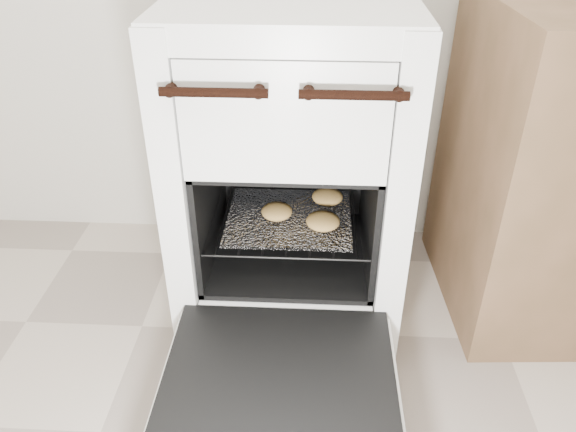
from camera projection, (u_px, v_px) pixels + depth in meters
name	position (u px, v px, depth m)	size (l,w,h in m)	color
stove	(291.00, 173.00, 1.46)	(0.56, 0.62, 0.85)	white
oven_door	(280.00, 374.00, 1.19)	(0.50, 0.39, 0.04)	black
oven_rack	(290.00, 216.00, 1.46)	(0.40, 0.39, 0.01)	black
foil_sheet	(289.00, 218.00, 1.44)	(0.31, 0.28, 0.01)	white
baked_rolls	(310.00, 210.00, 1.43)	(0.24, 0.23, 0.04)	tan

